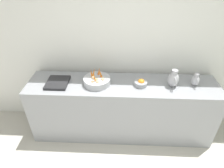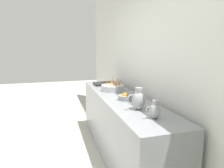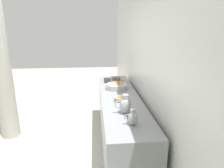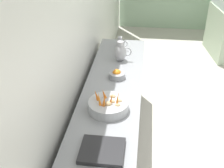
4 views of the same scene
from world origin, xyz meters
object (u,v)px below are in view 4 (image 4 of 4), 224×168
orange_bowl (117,74)px  vegetable_colander (108,105)px  metal_pitcher_short (120,44)px  metal_pitcher_tall (121,52)px

orange_bowl → vegetable_colander: bearing=-91.3°
metal_pitcher_short → vegetable_colander: bearing=-88.9°
vegetable_colander → orange_bowl: (0.01, 0.61, -0.01)m
vegetable_colander → metal_pitcher_short: vegetable_colander is taller
metal_pitcher_tall → metal_pitcher_short: (-0.04, 0.31, -0.03)m
metal_pitcher_tall → metal_pitcher_short: 0.32m
orange_bowl → metal_pitcher_tall: metal_pitcher_tall is taller
metal_pitcher_tall → vegetable_colander: bearing=-90.6°
vegetable_colander → orange_bowl: 0.61m
vegetable_colander → orange_bowl: size_ratio=2.11×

